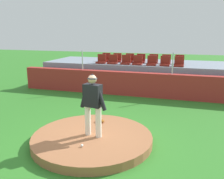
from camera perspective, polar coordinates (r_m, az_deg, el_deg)
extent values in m
plane|color=#307826|center=(7.17, -4.67, -12.39)|extent=(60.00, 60.00, 0.00)
cylinder|color=#9D613D|center=(7.12, -4.69, -11.53)|extent=(3.46, 3.46, 0.24)
cylinder|color=white|center=(6.94, -5.76, -7.27)|extent=(0.17, 0.17, 0.87)
cylinder|color=white|center=(6.76, -3.23, -7.79)|extent=(0.17, 0.17, 0.87)
cube|color=black|center=(6.61, -4.63, -1.43)|extent=(0.53, 0.35, 0.63)
cylinder|color=black|center=(6.76, -6.50, -1.46)|extent=(0.32, 0.17, 0.71)
cylinder|color=black|center=(6.49, -2.68, -2.02)|extent=(0.36, 0.17, 0.70)
sphere|color=tan|center=(6.51, -4.71, 2.45)|extent=(0.24, 0.24, 0.24)
cone|color=black|center=(6.49, -4.72, 3.18)|extent=(0.32, 0.32, 0.13)
sphere|color=white|center=(6.40, -7.16, -13.09)|extent=(0.07, 0.07, 0.07)
ellipsoid|color=brown|center=(7.93, -2.84, -7.43)|extent=(0.33, 0.25, 0.11)
cube|color=#A32B27|center=(12.02, 5.06, 1.32)|extent=(12.10, 0.40, 1.19)
cylinder|color=silver|center=(12.68, -7.06, 6.97)|extent=(0.06, 0.06, 1.02)
cylinder|color=silver|center=(11.60, 14.24, 6.04)|extent=(0.06, 0.06, 1.02)
cube|color=gray|center=(14.27, 7.08, 3.68)|extent=(11.03, 3.51, 1.42)
cube|color=maroon|center=(13.46, -2.67, 6.44)|extent=(0.48, 0.44, 0.10)
cube|color=maroon|center=(13.60, -2.42, 7.58)|extent=(0.48, 0.08, 0.40)
cube|color=maroon|center=(13.20, 0.11, 6.32)|extent=(0.48, 0.44, 0.10)
cube|color=maroon|center=(13.35, 0.33, 7.48)|extent=(0.48, 0.08, 0.40)
cube|color=maroon|center=(13.04, 3.21, 6.21)|extent=(0.48, 0.44, 0.10)
cube|color=maroon|center=(13.19, 3.42, 7.38)|extent=(0.48, 0.08, 0.40)
cube|color=maroon|center=(12.88, 6.03, 6.06)|extent=(0.48, 0.44, 0.10)
cube|color=maroon|center=(13.03, 6.21, 7.25)|extent=(0.48, 0.08, 0.40)
cube|color=maroon|center=(12.75, 9.34, 5.88)|extent=(0.48, 0.44, 0.10)
cube|color=maroon|center=(12.90, 9.49, 7.08)|extent=(0.48, 0.08, 0.40)
cube|color=maroon|center=(12.70, 12.41, 5.72)|extent=(0.48, 0.44, 0.10)
cube|color=maroon|center=(12.85, 12.54, 6.92)|extent=(0.48, 0.08, 0.40)
cube|color=maroon|center=(12.64, 15.61, 5.49)|extent=(0.48, 0.44, 0.10)
cube|color=maroon|center=(12.78, 15.71, 6.71)|extent=(0.48, 0.08, 0.40)
cube|color=maroon|center=(14.28, -1.54, 6.87)|extent=(0.48, 0.44, 0.10)
cube|color=maroon|center=(14.42, -1.31, 7.93)|extent=(0.48, 0.08, 0.40)
cube|color=maroon|center=(14.06, 1.11, 6.76)|extent=(0.48, 0.44, 0.10)
cube|color=maroon|center=(14.21, 1.32, 7.85)|extent=(0.48, 0.08, 0.40)
cube|color=maroon|center=(13.93, 4.13, 6.66)|extent=(0.48, 0.44, 0.10)
cube|color=maroon|center=(14.07, 4.32, 7.76)|extent=(0.48, 0.08, 0.40)
cube|color=maroon|center=(13.76, 6.78, 6.52)|extent=(0.48, 0.44, 0.10)
cube|color=maroon|center=(13.91, 6.94, 7.63)|extent=(0.48, 0.08, 0.40)
cube|color=maroon|center=(13.66, 9.75, 6.37)|extent=(0.48, 0.44, 0.10)
cube|color=maroon|center=(13.81, 9.89, 7.48)|extent=(0.48, 0.08, 0.40)
cube|color=maroon|center=(13.58, 12.70, 6.19)|extent=(0.48, 0.44, 0.10)
cube|color=maroon|center=(13.73, 12.82, 7.31)|extent=(0.48, 0.08, 0.40)
cube|color=maroon|center=(13.58, 15.69, 6.02)|extent=(0.48, 0.44, 0.10)
cube|color=maroon|center=(13.73, 15.78, 7.14)|extent=(0.48, 0.08, 0.40)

